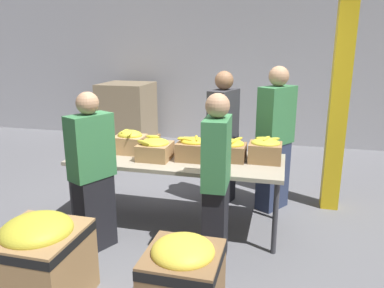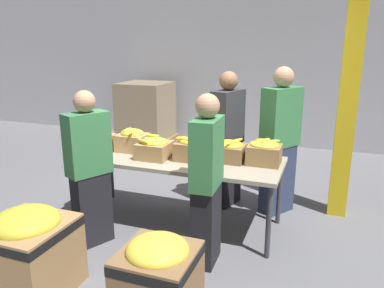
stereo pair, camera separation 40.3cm
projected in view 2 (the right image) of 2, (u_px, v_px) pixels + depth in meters
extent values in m
plane|color=slate|center=(177.00, 222.00, 4.21)|extent=(30.00, 30.00, 0.00)
cube|color=#A8A8AD|center=(251.00, 40.00, 7.10)|extent=(16.00, 0.08, 4.00)
cube|color=#9E937F|center=(176.00, 159.00, 4.02)|extent=(2.25, 0.86, 0.04)
cylinder|color=#38383D|center=(75.00, 192.00, 4.14)|extent=(0.05, 0.05, 0.72)
cylinder|color=#38383D|center=(269.00, 222.00, 3.43)|extent=(0.05, 0.05, 0.72)
cylinder|color=#38383D|center=(111.00, 171.00, 4.81)|extent=(0.05, 0.05, 0.72)
cylinder|color=#38383D|center=(279.00, 193.00, 4.10)|extent=(0.05, 0.05, 0.72)
cube|color=#A37A4C|center=(97.00, 144.00, 4.20)|extent=(0.33, 0.34, 0.19)
ellipsoid|color=gold|center=(97.00, 135.00, 4.17)|extent=(0.29, 0.31, 0.09)
ellipsoid|color=gold|center=(97.00, 133.00, 4.13)|extent=(0.21, 0.15, 0.04)
ellipsoid|color=gold|center=(103.00, 130.00, 4.21)|extent=(0.06, 0.19, 0.04)
ellipsoid|color=gold|center=(95.00, 133.00, 4.09)|extent=(0.20, 0.16, 0.04)
cube|color=tan|center=(133.00, 143.00, 4.24)|extent=(0.33, 0.28, 0.19)
ellipsoid|color=gold|center=(132.00, 134.00, 4.21)|extent=(0.28, 0.23, 0.11)
ellipsoid|color=gold|center=(132.00, 132.00, 4.12)|extent=(0.07, 0.20, 0.04)
ellipsoid|color=gold|center=(128.00, 130.00, 4.21)|extent=(0.05, 0.16, 0.04)
cube|color=#A37A4C|center=(155.00, 150.00, 3.98)|extent=(0.33, 0.34, 0.17)
ellipsoid|color=gold|center=(154.00, 142.00, 3.96)|extent=(0.29, 0.28, 0.09)
ellipsoid|color=gold|center=(145.00, 140.00, 3.93)|extent=(0.10, 0.18, 0.05)
ellipsoid|color=gold|center=(153.00, 136.00, 4.04)|extent=(0.15, 0.05, 0.04)
ellipsoid|color=gold|center=(142.00, 141.00, 3.89)|extent=(0.19, 0.13, 0.05)
cube|color=olive|center=(192.00, 151.00, 3.92)|extent=(0.33, 0.29, 0.19)
ellipsoid|color=gold|center=(192.00, 142.00, 3.89)|extent=(0.28, 0.23, 0.09)
ellipsoid|color=gold|center=(183.00, 138.00, 3.87)|extent=(0.15, 0.11, 0.05)
ellipsoid|color=gold|center=(184.00, 139.00, 3.87)|extent=(0.20, 0.13, 0.05)
ellipsoid|color=gold|center=(190.00, 140.00, 3.89)|extent=(0.21, 0.10, 0.04)
ellipsoid|color=gold|center=(195.00, 138.00, 3.88)|extent=(0.10, 0.22, 0.04)
cube|color=olive|center=(229.00, 153.00, 3.88)|extent=(0.33, 0.29, 0.17)
ellipsoid|color=yellow|center=(229.00, 145.00, 3.86)|extent=(0.30, 0.25, 0.09)
ellipsoid|color=yellow|center=(237.00, 141.00, 3.88)|extent=(0.13, 0.20, 0.05)
ellipsoid|color=yellow|center=(230.00, 142.00, 3.86)|extent=(0.17, 0.09, 0.05)
ellipsoid|color=yellow|center=(231.00, 143.00, 3.77)|extent=(0.09, 0.16, 0.04)
cube|color=olive|center=(264.00, 155.00, 3.78)|extent=(0.33, 0.28, 0.19)
ellipsoid|color=gold|center=(265.00, 145.00, 3.75)|extent=(0.30, 0.25, 0.08)
ellipsoid|color=gold|center=(266.00, 140.00, 3.75)|extent=(0.10, 0.17, 0.05)
ellipsoid|color=gold|center=(272.00, 142.00, 3.76)|extent=(0.18, 0.17, 0.04)
ellipsoid|color=gold|center=(265.00, 141.00, 3.79)|extent=(0.20, 0.07, 0.05)
ellipsoid|color=gold|center=(262.00, 141.00, 3.81)|extent=(0.14, 0.20, 0.04)
cube|color=#2D3856|center=(277.00, 179.00, 4.40)|extent=(0.39, 0.44, 0.81)
cube|color=#387A47|center=(281.00, 117.00, 4.21)|extent=(0.44, 0.51, 0.67)
sphere|color=tan|center=(284.00, 77.00, 4.09)|extent=(0.23, 0.23, 0.23)
cube|color=black|center=(92.00, 208.00, 3.71)|extent=(0.33, 0.40, 0.73)
cube|color=#387A47|center=(88.00, 144.00, 3.54)|extent=(0.37, 0.46, 0.60)
sphere|color=tan|center=(84.00, 101.00, 3.43)|extent=(0.21, 0.21, 0.21)
cube|color=black|center=(226.00, 174.00, 4.61)|extent=(0.31, 0.42, 0.78)
cube|color=#333338|center=(228.00, 117.00, 4.42)|extent=(0.34, 0.49, 0.64)
sphere|color=#896042|center=(229.00, 81.00, 4.31)|extent=(0.22, 0.22, 0.22)
cube|color=black|center=(206.00, 224.00, 3.37)|extent=(0.21, 0.36, 0.74)
cube|color=#387A47|center=(207.00, 153.00, 3.20)|extent=(0.23, 0.42, 0.61)
sphere|color=tan|center=(207.00, 106.00, 3.09)|extent=(0.21, 0.21, 0.21)
cube|color=#A37A4C|center=(30.00, 258.00, 2.97)|extent=(0.62, 0.62, 0.60)
cube|color=black|center=(27.00, 230.00, 2.91)|extent=(0.62, 0.62, 0.07)
ellipsoid|color=gold|center=(26.00, 222.00, 2.89)|extent=(0.53, 0.53, 0.22)
cube|color=black|center=(158.00, 259.00, 2.54)|extent=(0.51, 0.51, 0.07)
ellipsoid|color=yellow|center=(157.00, 250.00, 2.52)|extent=(0.43, 0.43, 0.18)
cube|color=gold|center=(355.00, 38.00, 3.93)|extent=(0.20, 0.20, 4.00)
cube|color=olive|center=(147.00, 140.00, 7.54)|extent=(1.00, 1.00, 0.13)
cube|color=#897556|center=(146.00, 110.00, 7.38)|extent=(0.92, 0.92, 1.08)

